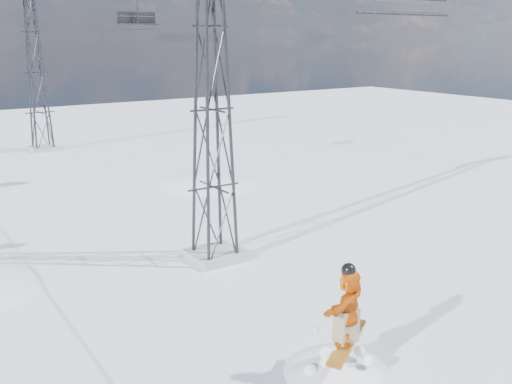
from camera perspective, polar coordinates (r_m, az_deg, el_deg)
ground at (r=14.96m, az=9.05°, el=-16.86°), size 120.00×120.00×0.00m
snow_terrain at (r=35.31m, az=-23.35°, el=-15.83°), size 39.00×37.00×22.00m
lift_tower_near at (r=19.82m, az=-4.40°, el=8.13°), size 5.20×1.80×11.43m
lift_tower_far at (r=43.32m, az=-21.13°, el=11.01°), size 5.20×1.80×11.43m
lift_chair_mid at (r=31.09m, az=-11.76°, el=16.53°), size 2.09×0.60×2.59m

